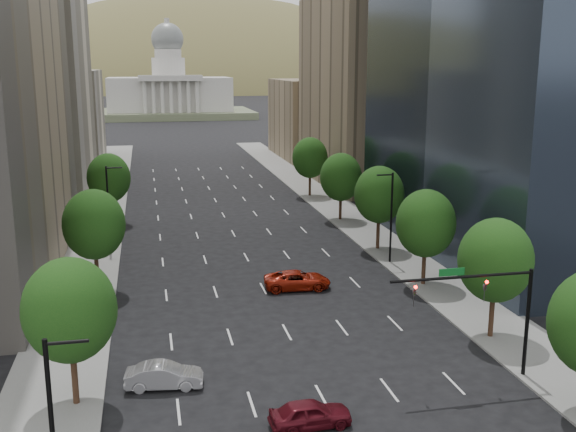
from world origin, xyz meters
TOP-DOWN VIEW (x-y plane):
  - sidewalk_left at (-15.50, 60.00)m, footprint 6.00×200.00m
  - sidewalk_right at (15.50, 60.00)m, footprint 6.00×200.00m
  - midrise_cream_left at (-25.00, 103.00)m, footprint 14.00×30.00m
  - filler_left at (-25.00, 136.00)m, footprint 14.00×26.00m
  - parking_tan_right at (25.00, 100.00)m, footprint 14.00×30.00m
  - filler_right at (25.00, 133.00)m, footprint 14.00×26.00m
  - tree_right_1 at (14.00, 36.00)m, footprint 5.20×5.20m
  - tree_right_2 at (14.00, 48.00)m, footprint 5.20×5.20m
  - tree_right_3 at (14.00, 60.00)m, footprint 5.20×5.20m
  - tree_right_4 at (14.00, 74.00)m, footprint 5.20×5.20m
  - tree_right_5 at (14.00, 90.00)m, footprint 5.20×5.20m
  - tree_left_0 at (-14.00, 32.00)m, footprint 5.20×5.20m
  - tree_left_1 at (-14.00, 52.00)m, footprint 5.20×5.20m
  - tree_left_2 at (-14.00, 78.00)m, footprint 5.20×5.20m
  - streetlight_rn at (13.44, 55.00)m, footprint 1.70×0.20m
  - streetlight_ln at (-13.44, 65.00)m, footprint 1.70×0.20m
  - traffic_signal at (10.53, 30.00)m, footprint 9.12×0.40m
  - capitol at (0.00, 249.71)m, footprint 60.00×40.00m
  - foothills at (34.67, 599.39)m, footprint 720.00×413.00m
  - car_maroon at (-1.47, 26.91)m, footprint 4.55×2.01m
  - car_silver at (-9.00, 33.14)m, footprint 4.80×2.16m
  - car_red_far at (2.89, 49.31)m, footprint 5.93×3.02m

SIDE VIEW (x-z plane):
  - foothills at x=34.67m, z-range -169.28..93.72m
  - sidewalk_left at x=-15.50m, z-range 0.00..0.15m
  - sidewalk_right at x=15.50m, z-range 0.00..0.15m
  - car_maroon at x=-1.47m, z-range 0.00..1.52m
  - car_silver at x=-9.00m, z-range 0.00..1.53m
  - car_red_far at x=2.89m, z-range 0.00..1.60m
  - streetlight_rn at x=13.44m, z-range 0.34..9.34m
  - streetlight_ln at x=-13.44m, z-range 0.34..9.34m
  - traffic_signal at x=10.53m, z-range 1.49..8.86m
  - tree_right_4 at x=14.00m, z-range 1.23..9.69m
  - tree_right_2 at x=14.00m, z-range 1.30..9.91m
  - tree_left_2 at x=-14.00m, z-range 1.34..10.02m
  - tree_right_1 at x=14.00m, z-range 1.37..10.12m
  - tree_right_5 at x=14.00m, z-range 1.37..10.12m
  - tree_left_0 at x=-14.00m, z-range 1.37..10.12m
  - tree_right_3 at x=14.00m, z-range 1.44..10.34m
  - tree_left_1 at x=-14.00m, z-range 1.48..10.45m
  - filler_right at x=25.00m, z-range 0.00..16.00m
  - capitol at x=0.00m, z-range -9.02..26.18m
  - filler_left at x=-25.00m, z-range 0.00..18.00m
  - parking_tan_right at x=25.00m, z-range 0.00..30.00m
  - midrise_cream_left at x=-25.00m, z-range 0.00..35.00m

